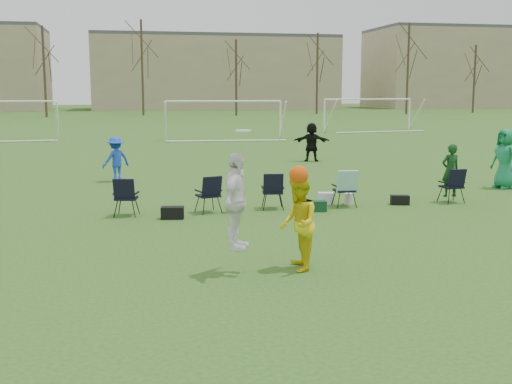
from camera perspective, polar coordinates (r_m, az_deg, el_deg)
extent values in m
plane|color=#2D5119|center=(9.23, 2.09, -10.76)|extent=(260.00, 260.00, 0.00)
imported|color=blue|center=(22.49, -12.35, 2.86)|extent=(1.15, 1.00, 1.55)
imported|color=#167D4F|center=(21.94, 21.24, 2.78)|extent=(0.80, 1.05, 1.91)
imported|color=black|center=(28.34, 4.96, 4.45)|extent=(1.66, 0.92, 1.70)
imported|color=white|center=(10.83, -1.81, -0.85)|extent=(0.78, 1.05, 1.66)
imported|color=yellow|center=(11.19, 3.77, -2.84)|extent=(0.73, 0.88, 1.65)
sphere|color=#DB4D0B|center=(11.04, 3.82, 1.51)|extent=(0.33, 0.33, 0.33)
cylinder|color=white|center=(10.69, -1.15, 5.48)|extent=(0.27, 0.27, 0.03)
imported|color=#103C15|center=(18.77, 16.90, 1.85)|extent=(0.57, 0.40, 1.49)
cube|color=black|center=(15.84, -7.44, -1.84)|extent=(0.59, 0.38, 0.30)
cube|color=pink|center=(16.45, -1.97, -1.18)|extent=(0.38, 0.27, 0.40)
cube|color=#103B1F|center=(16.74, 5.48, -1.25)|extent=(0.48, 0.33, 0.28)
cube|color=silver|center=(17.82, 6.22, -0.56)|extent=(0.47, 0.38, 0.32)
cylinder|color=silver|center=(17.88, 8.27, -0.60)|extent=(0.26, 0.26, 0.30)
cube|color=black|center=(18.07, 12.67, -0.69)|extent=(0.55, 0.38, 0.26)
cube|color=black|center=(16.37, -11.46, -0.42)|extent=(0.71, 0.71, 0.96)
cube|color=black|center=(16.49, -4.27, -0.19)|extent=(0.74, 0.74, 0.96)
cube|color=black|center=(16.99, 1.49, 0.11)|extent=(0.68, 0.68, 0.96)
cube|color=black|center=(17.47, 7.86, 0.27)|extent=(0.61, 0.61, 0.96)
cube|color=black|center=(18.74, 16.99, 0.56)|extent=(0.66, 0.66, 0.96)
cylinder|color=white|center=(43.02, -17.23, 6.12)|extent=(0.12, 0.12, 2.40)
cylinder|color=white|center=(40.81, -8.04, 6.30)|extent=(0.12, 0.12, 2.40)
cylinder|color=white|center=(41.38, 2.18, 6.42)|extent=(0.12, 0.12, 2.40)
cylinder|color=white|center=(40.90, -2.91, 8.07)|extent=(7.29, 0.63, 0.12)
cylinder|color=white|center=(48.18, 6.10, 6.76)|extent=(0.12, 0.12, 2.40)
cylinder|color=white|center=(51.74, 13.48, 6.72)|extent=(0.12, 0.12, 2.40)
cylinder|color=white|center=(49.83, 9.96, 8.13)|extent=(7.25, 1.13, 0.12)
cylinder|color=#382B21|center=(77.49, -18.30, 10.11)|extent=(0.28, 0.28, 10.20)
cylinder|color=#382B21|center=(80.01, -10.08, 10.81)|extent=(0.28, 0.28, 11.40)
cylinder|color=#382B21|center=(78.05, -1.78, 10.11)|extent=(0.28, 0.28, 9.00)
cylinder|color=#382B21|center=(83.50, 5.46, 10.42)|extent=(0.28, 0.28, 10.20)
cylinder|color=#382B21|center=(84.58, 13.34, 10.61)|extent=(0.28, 0.28, 11.40)
cylinder|color=#382B21|center=(92.26, 18.84, 9.48)|extent=(0.28, 0.28, 9.00)
cube|color=tan|center=(105.41, -3.77, 10.38)|extent=(38.00, 16.00, 11.00)
cube|color=tan|center=(119.05, 17.56, 10.31)|extent=(30.00, 16.00, 13.00)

